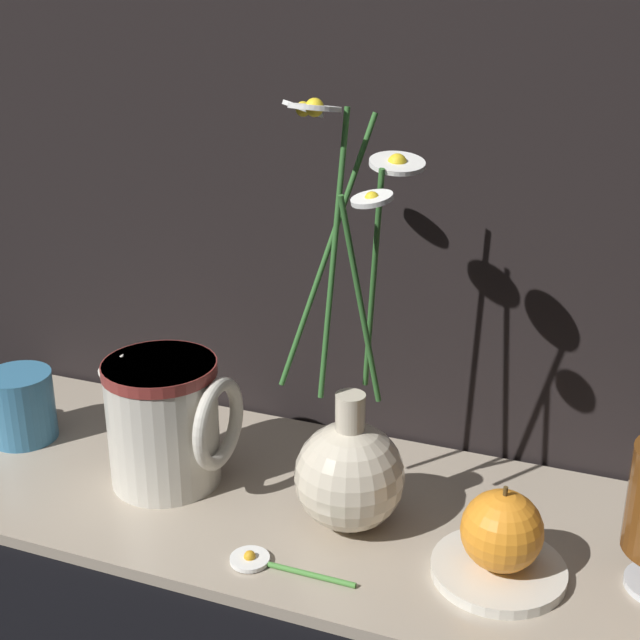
{
  "coord_description": "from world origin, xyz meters",
  "views": [
    {
      "loc": [
        0.28,
        -0.7,
        0.51
      ],
      "look_at": [
        0.02,
        0.0,
        0.21
      ],
      "focal_mm": 50.0,
      "sensor_mm": 36.0,
      "label": 1
    }
  ],
  "objects": [
    {
      "name": "shelf",
      "position": [
        0.0,
        0.0,
        0.01
      ],
      "size": [
        0.85,
        0.31,
        0.01
      ],
      "color": "tan",
      "rests_on": "ground_plane"
    },
    {
      "name": "ground_plane",
      "position": [
        0.0,
        0.0,
        0.0
      ],
      "size": [
        6.0,
        6.0,
        0.0
      ],
      "primitive_type": "plane",
      "color": "black"
    },
    {
      "name": "orange_fruit",
      "position": [
        0.2,
        -0.04,
        0.06
      ],
      "size": [
        0.07,
        0.07,
        0.08
      ],
      "color": "orange",
      "rests_on": "saucer_plate"
    },
    {
      "name": "vase_with_flowers",
      "position": [
        0.05,
        -0.02,
        0.08
      ],
      "size": [
        0.16,
        0.14,
        0.4
      ],
      "color": "beige",
      "rests_on": "shelf"
    },
    {
      "name": "loose_daisy",
      "position": [
        0.0,
        -0.11,
        0.02
      ],
      "size": [
        0.12,
        0.04,
        0.01
      ],
      "color": "#4C8E3D",
      "rests_on": "shelf"
    },
    {
      "name": "ceramic_pitcher",
      "position": [
        -0.15,
        -0.01,
        0.08
      ],
      "size": [
        0.14,
        0.11,
        0.14
      ],
      "color": "beige",
      "rests_on": "shelf"
    },
    {
      "name": "yellow_mug",
      "position": [
        -0.35,
        0.01,
        0.05
      ],
      "size": [
        0.08,
        0.07,
        0.08
      ],
      "color": "teal",
      "rests_on": "shelf"
    },
    {
      "name": "saucer_plate",
      "position": [
        0.2,
        -0.04,
        0.02
      ],
      "size": [
        0.12,
        0.12,
        0.01
      ],
      "color": "silver",
      "rests_on": "shelf"
    }
  ]
}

